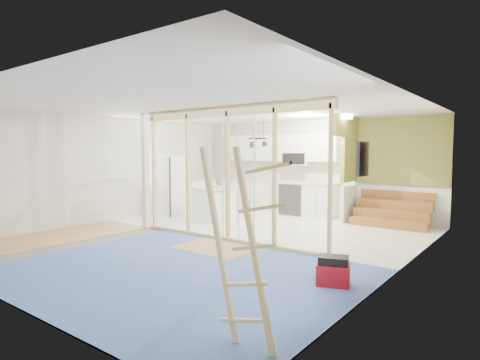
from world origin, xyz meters
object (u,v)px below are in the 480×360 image
Objects in this scene: fridge at (168,186)px; ladder at (240,247)px; toolbox at (333,272)px; island at (214,205)px.

ladder is at bearing -49.31° from fridge.
toolbox is 0.28× the size of ladder.
fridge is 1.68m from island.
ladder is (6.04, -4.74, 0.09)m from fridge.
fridge is 7.68m from ladder.
toolbox is (4.40, -2.76, -0.23)m from island.
island is at bearing 129.49° from ladder.
ladder is (4.42, -4.77, 0.48)m from island.
island is 2.06× the size of toolbox.
fridge is 1.61× the size of island.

